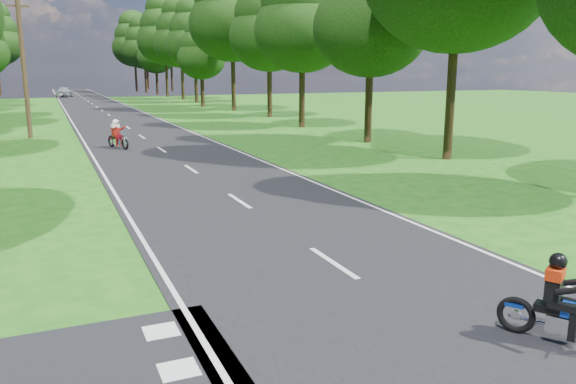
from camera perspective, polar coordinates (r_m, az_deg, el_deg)
name	(u,v)px	position (r m, az deg, el deg)	size (l,w,h in m)	color
ground	(388,300)	(9.92, 10.09, -10.72)	(160.00, 160.00, 0.00)	#1B5413
main_road	(102,111)	(57.93, -18.37, 7.86)	(7.00, 140.00, 0.02)	black
road_markings	(102,112)	(56.05, -18.33, 7.75)	(7.40, 140.00, 0.01)	silver
treeline	(101,30)	(68.10, -18.43, 15.38)	(40.00, 115.35, 14.78)	black
telegraph_pole	(24,66)	(35.58, -25.27, 11.50)	(1.20, 0.26, 8.00)	#382616
rider_near_blue	(568,301)	(8.89, 26.57, -9.85)	(0.54, 1.61, 1.34)	#0E329A
rider_far_red	(118,134)	(29.29, -16.93, 5.66)	(0.57, 1.72, 1.43)	#A40C25
distant_car	(64,92)	(89.44, -21.78, 9.46)	(1.81, 4.51, 1.54)	#B7BABF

